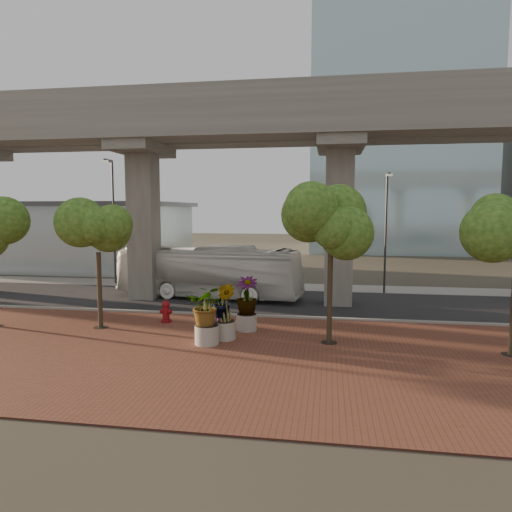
# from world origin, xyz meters

# --- Properties ---
(ground) EXTENTS (160.00, 160.00, 0.00)m
(ground) POSITION_xyz_m (0.00, 0.00, 0.00)
(ground) COLOR #373228
(ground) RESTS_ON ground
(brick_plaza) EXTENTS (70.00, 13.00, 0.06)m
(brick_plaza) POSITION_xyz_m (0.00, -8.00, 0.03)
(brick_plaza) COLOR brown
(brick_plaza) RESTS_ON ground
(asphalt_road) EXTENTS (90.00, 8.00, 0.04)m
(asphalt_road) POSITION_xyz_m (0.00, 2.00, 0.02)
(asphalt_road) COLOR black
(asphalt_road) RESTS_ON ground
(curb_strip) EXTENTS (70.00, 0.25, 0.16)m
(curb_strip) POSITION_xyz_m (0.00, -2.00, 0.08)
(curb_strip) COLOR gray
(curb_strip) RESTS_ON ground
(far_sidewalk) EXTENTS (90.00, 3.00, 0.06)m
(far_sidewalk) POSITION_xyz_m (0.00, 7.50, 0.03)
(far_sidewalk) COLOR gray
(far_sidewalk) RESTS_ON ground
(transit_viaduct) EXTENTS (72.00, 5.60, 12.40)m
(transit_viaduct) POSITION_xyz_m (0.00, 2.00, 7.29)
(transit_viaduct) COLOR gray
(transit_viaduct) RESTS_ON ground
(station_pavilion) EXTENTS (23.00, 13.00, 6.30)m
(station_pavilion) POSITION_xyz_m (-20.00, 16.00, 3.22)
(station_pavilion) COLOR silver
(station_pavilion) RESTS_ON ground
(transit_bus) EXTENTS (12.10, 4.40, 3.30)m
(transit_bus) POSITION_xyz_m (-2.04, 2.74, 1.65)
(transit_bus) COLOR silver
(transit_bus) RESTS_ON ground
(fire_hydrant) EXTENTS (0.57, 0.51, 1.14)m
(fire_hydrant) POSITION_xyz_m (-2.47, -3.88, 0.61)
(fire_hydrant) COLOR maroon
(fire_hydrant) RESTS_ON ground
(planter_front) EXTENTS (2.24, 2.24, 2.47)m
(planter_front) POSITION_xyz_m (0.50, -7.13, 1.56)
(planter_front) COLOR #9F9C90
(planter_front) RESTS_ON ground
(planter_right) EXTENTS (2.33, 2.33, 2.49)m
(planter_right) POSITION_xyz_m (1.73, -4.72, 1.57)
(planter_right) COLOR gray
(planter_right) RESTS_ON ground
(planter_left) EXTENTS (2.22, 2.22, 2.44)m
(planter_left) POSITION_xyz_m (1.03, -6.28, 1.54)
(planter_left) COLOR gray
(planter_left) RESTS_ON ground
(street_tree_near_west) EXTENTS (3.62, 3.62, 6.29)m
(street_tree_near_west) POSITION_xyz_m (-5.17, -5.34, 4.68)
(street_tree_near_west) COLOR #403324
(street_tree_near_west) RESTS_ON ground
(street_tree_near_east) EXTENTS (3.88, 3.88, 6.79)m
(street_tree_near_east) POSITION_xyz_m (5.50, -6.15, 5.06)
(street_tree_near_east) COLOR #403324
(street_tree_near_east) RESTS_ON ground
(streetlamp_west) EXTENTS (0.46, 1.33, 9.20)m
(streetlamp_west) POSITION_xyz_m (-10.49, 6.91, 5.37)
(streetlamp_west) COLOR #323136
(streetlamp_west) RESTS_ON ground
(streetlamp_east) EXTENTS (0.39, 1.15, 7.92)m
(streetlamp_east) POSITION_xyz_m (9.14, 5.96, 4.62)
(streetlamp_east) COLOR #2D2D32
(streetlamp_east) RESTS_ON ground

